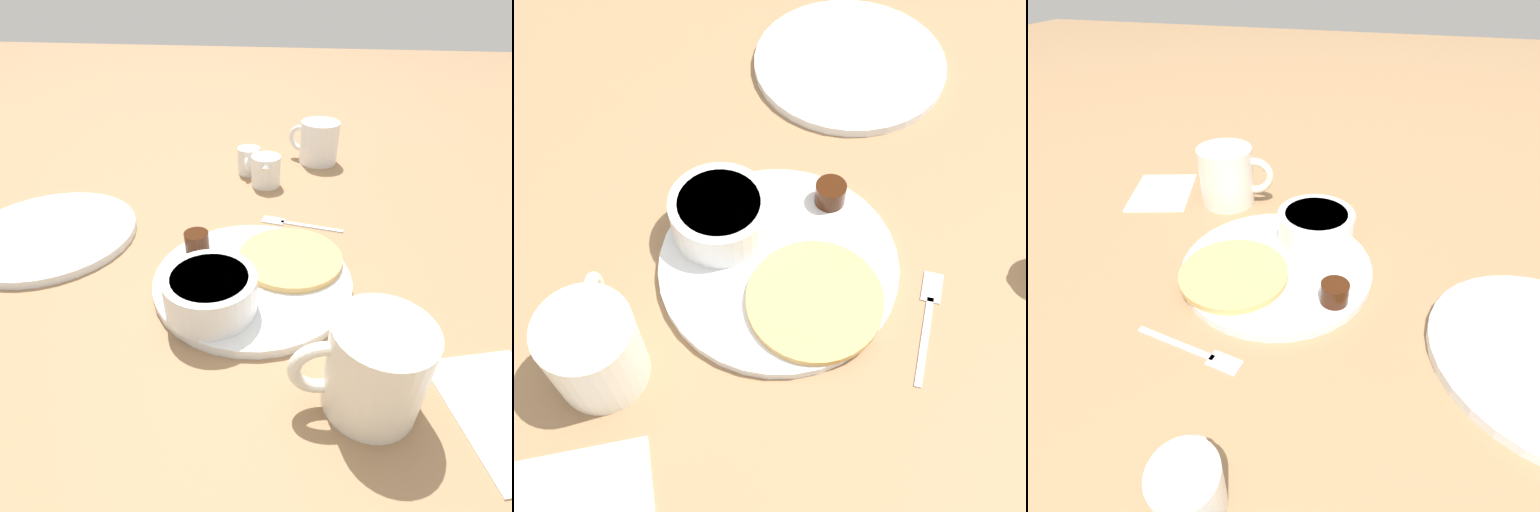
# 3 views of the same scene
# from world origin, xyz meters

# --- Properties ---
(ground_plane) EXTENTS (4.00, 4.00, 0.00)m
(ground_plane) POSITION_xyz_m (0.00, 0.00, 0.00)
(ground_plane) COLOR #93704C
(plate) EXTENTS (0.25, 0.25, 0.01)m
(plate) POSITION_xyz_m (0.00, 0.00, 0.01)
(plate) COLOR white
(plate) RESTS_ON ground_plane
(pancake_stack) EXTENTS (0.14, 0.14, 0.01)m
(pancake_stack) POSITION_xyz_m (-0.04, 0.05, 0.02)
(pancake_stack) COLOR tan
(pancake_stack) RESTS_ON plate
(bowl) EXTENTS (0.11, 0.11, 0.05)m
(bowl) POSITION_xyz_m (0.07, -0.04, 0.04)
(bowl) COLOR white
(bowl) RESTS_ON plate
(syrup_cup) EXTENTS (0.03, 0.03, 0.03)m
(syrup_cup) POSITION_xyz_m (-0.05, -0.09, 0.03)
(syrup_cup) COLOR #38190A
(syrup_cup) RESTS_ON plate
(butter_ramekin) EXTENTS (0.05, 0.05, 0.04)m
(butter_ramekin) POSITION_xyz_m (0.07, -0.06, 0.03)
(butter_ramekin) COLOR white
(butter_ramekin) RESTS_ON plate
(coffee_mug) EXTENTS (0.09, 0.12, 0.10)m
(coffee_mug) POSITION_xyz_m (0.16, 0.13, 0.05)
(coffee_mug) COLOR silver
(coffee_mug) RESTS_ON ground_plane
(creamer_pitcher_near) EXTENTS (0.08, 0.05, 0.06)m
(creamer_pitcher_near) POSITION_xyz_m (-0.30, -0.02, 0.03)
(creamer_pitcher_near) COLOR white
(creamer_pitcher_near) RESTS_ON ground_plane
(fork) EXTENTS (0.04, 0.13, 0.00)m
(fork) POSITION_xyz_m (-0.16, 0.04, 0.00)
(fork) COLOR silver
(fork) RESTS_ON ground_plane
(napkin) EXTENTS (0.16, 0.13, 0.00)m
(napkin) POSITION_xyz_m (0.16, 0.26, 0.00)
(napkin) COLOR white
(napkin) RESTS_ON ground_plane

